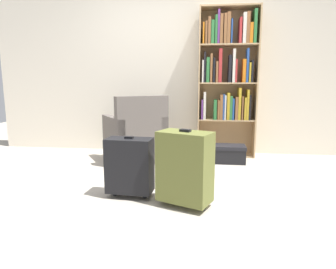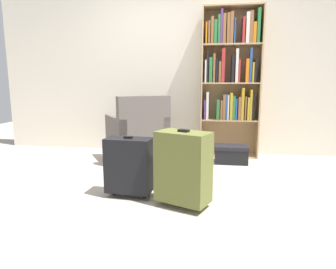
{
  "view_description": "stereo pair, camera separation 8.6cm",
  "coord_description": "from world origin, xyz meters",
  "px_view_note": "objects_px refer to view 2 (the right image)",
  "views": [
    {
      "loc": [
        0.43,
        -2.82,
        1.07
      ],
      "look_at": [
        0.08,
        0.09,
        0.55
      ],
      "focal_mm": 31.59,
      "sensor_mm": 36.0,
      "label": 1
    },
    {
      "loc": [
        0.51,
        -2.8,
        1.07
      ],
      "look_at": [
        0.08,
        0.09,
        0.55
      ],
      "focal_mm": 31.59,
      "sensor_mm": 36.0,
      "label": 2
    }
  ],
  "objects_px": {
    "armchair": "(138,138)",
    "suitcase_olive": "(183,167)",
    "bookshelf": "(231,74)",
    "storage_box": "(231,154)",
    "mug": "(172,156)",
    "suitcase_black": "(129,165)"
  },
  "relations": [
    {
      "from": "mug",
      "to": "suitcase_olive",
      "type": "bearing_deg",
      "value": -78.69
    },
    {
      "from": "suitcase_olive",
      "to": "armchair",
      "type": "bearing_deg",
      "value": 118.02
    },
    {
      "from": "armchair",
      "to": "mug",
      "type": "relative_size",
      "value": 8.11
    },
    {
      "from": "storage_box",
      "to": "suitcase_black",
      "type": "distance_m",
      "value": 1.7
    },
    {
      "from": "storage_box",
      "to": "suitcase_olive",
      "type": "distance_m",
      "value": 1.6
    },
    {
      "from": "bookshelf",
      "to": "storage_box",
      "type": "relative_size",
      "value": 4.77
    },
    {
      "from": "bookshelf",
      "to": "storage_box",
      "type": "distance_m",
      "value": 1.13
    },
    {
      "from": "bookshelf",
      "to": "suitcase_olive",
      "type": "relative_size",
      "value": 3.08
    },
    {
      "from": "bookshelf",
      "to": "armchair",
      "type": "distance_m",
      "value": 1.59
    },
    {
      "from": "suitcase_olive",
      "to": "suitcase_black",
      "type": "relative_size",
      "value": 1.17
    },
    {
      "from": "mug",
      "to": "storage_box",
      "type": "relative_size",
      "value": 0.27
    },
    {
      "from": "mug",
      "to": "storage_box",
      "type": "height_order",
      "value": "storage_box"
    },
    {
      "from": "storage_box",
      "to": "armchair",
      "type": "bearing_deg",
      "value": -177.52
    },
    {
      "from": "armchair",
      "to": "suitcase_olive",
      "type": "relative_size",
      "value": 1.43
    },
    {
      "from": "suitcase_olive",
      "to": "mug",
      "type": "bearing_deg",
      "value": 101.31
    },
    {
      "from": "armchair",
      "to": "mug",
      "type": "distance_m",
      "value": 0.54
    },
    {
      "from": "armchair",
      "to": "suitcase_black",
      "type": "distance_m",
      "value": 1.32
    },
    {
      "from": "bookshelf",
      "to": "suitcase_black",
      "type": "relative_size",
      "value": 3.61
    },
    {
      "from": "bookshelf",
      "to": "suitcase_black",
      "type": "bearing_deg",
      "value": -119.6
    },
    {
      "from": "bookshelf",
      "to": "mug",
      "type": "height_order",
      "value": "bookshelf"
    },
    {
      "from": "armchair",
      "to": "mug",
      "type": "height_order",
      "value": "armchair"
    },
    {
      "from": "bookshelf",
      "to": "suitcase_olive",
      "type": "distance_m",
      "value": 2.14
    }
  ]
}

